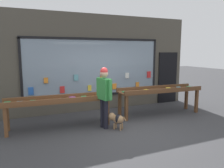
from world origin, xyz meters
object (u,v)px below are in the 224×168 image
at_px(display_table_left, 59,102).
at_px(small_dog, 117,119).
at_px(display_table_right, 160,92).
at_px(person_browsing, 104,93).

distance_m(display_table_left, small_dog, 1.69).
bearing_deg(display_table_right, person_browsing, -167.05).
distance_m(display_table_left, person_browsing, 1.31).
bearing_deg(small_dog, display_table_left, 22.38).
distance_m(display_table_left, display_table_right, 3.39).
bearing_deg(display_table_left, person_browsing, -23.61).
bearing_deg(small_dog, person_browsing, 9.47).
xyz_separation_m(display_table_left, small_dog, (1.45, -0.75, -0.43)).
bearing_deg(display_table_right, small_dog, -159.01).
relative_size(person_browsing, small_dog, 3.73).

